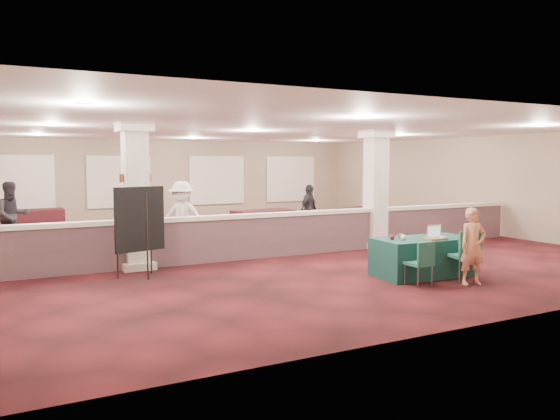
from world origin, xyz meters
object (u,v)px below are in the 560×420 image
attendee_a (12,215)px  conf_chair_main (466,251)px  conf_chair_side (422,260)px  far_table_front_center (263,222)px  far_table_back_center (265,220)px  attendee_c (309,210)px  far_table_back_right (357,216)px  attendee_b (182,218)px  attendee_d (142,205)px  far_table_front_left (116,242)px  woman (473,246)px  far_table_front_right (340,227)px  easel_board (140,220)px  far_table_back_left (34,221)px  near_table (423,257)px

attendee_a → conf_chair_main: bearing=-64.6°
conf_chair_side → conf_chair_main: bearing=-5.0°
far_table_front_center → far_table_back_center: size_ratio=1.13×
far_table_back_center → attendee_c: bearing=-70.7°
far_table_back_right → attendee_b: attendee_b is taller
far_table_back_right → attendee_d: bearing=160.9°
conf_chair_main → far_table_front_left: bearing=143.4°
far_table_front_left → attendee_c: 6.36m
far_table_front_left → attendee_d: attendee_d is taller
far_table_back_right → attendee_d: attendee_d is taller
attendee_a → attendee_c: bearing=-25.6°
woman → far_table_back_right: bearing=79.2°
conf_chair_side → far_table_front_center: bearing=84.6°
woman → far_table_back_center: bearing=101.2°
conf_chair_side → far_table_front_center: conf_chair_side is taller
woman → attendee_b: 7.16m
conf_chair_side → far_table_front_right: size_ratio=0.46×
far_table_back_right → attendee_d: size_ratio=0.98×
easel_board → far_table_front_right: 7.41m
far_table_back_right → attendee_a: size_ratio=0.89×
easel_board → attendee_d: bearing=60.1°
far_table_back_right → attendee_b: (-7.75, -3.20, 0.60)m
far_table_back_left → far_table_back_center: bearing=-23.8°
conf_chair_side → attendee_c: bearing=75.0°
conf_chair_main → conf_chair_side: size_ratio=1.18×
conf_chair_main → far_table_front_left: 8.30m
far_table_back_left → attendee_c: size_ratio=1.15×
far_table_back_right → attendee_c: size_ratio=0.99×
woman → far_table_back_center: size_ratio=0.86×
far_table_front_left → far_table_back_right: size_ratio=1.06×
easel_board → far_table_back_center: easel_board is taller
near_table → far_table_front_left: bearing=137.3°
near_table → conf_chair_main: bearing=-62.9°
near_table → far_table_front_right: 5.59m
far_table_front_left → attendee_a: size_ratio=0.94×
easel_board → far_table_front_center: bearing=27.5°
conf_chair_side → far_table_back_center: size_ratio=0.50×
conf_chair_side → far_table_front_center: size_ratio=0.44×
far_table_front_left → attendee_b: (1.59, -0.41, 0.58)m
far_table_back_left → far_table_back_center: far_table_back_left is taller
far_table_back_right → conf_chair_side: bearing=-118.7°
conf_chair_main → far_table_back_left: 14.17m
far_table_back_right → attendee_d: 7.85m
conf_chair_side → attendee_d: 11.74m
conf_chair_main → far_table_back_right: conf_chair_main is taller
far_table_front_center → attendee_a: 7.36m
far_table_back_left → attendee_a: (-0.72, -3.69, 0.53)m
conf_chair_side → far_table_front_left: bearing=125.0°
conf_chair_main → far_table_back_right: 9.75m
conf_chair_main → woman: bearing=-98.3°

